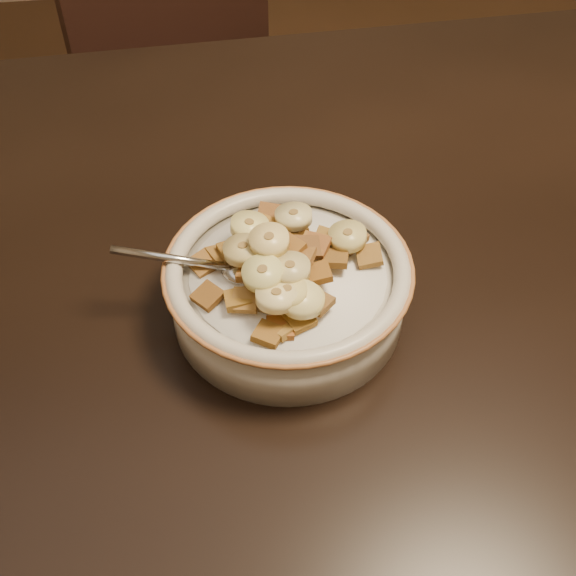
{
  "coord_description": "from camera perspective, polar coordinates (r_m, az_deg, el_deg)",
  "views": [
    {
      "loc": [
        -0.08,
        -0.42,
        1.21
      ],
      "look_at": [
        -0.03,
        -0.02,
        0.78
      ],
      "focal_mm": 45.0,
      "sensor_mm": 36.0,
      "label": 1
    }
  ],
  "objects": [
    {
      "name": "cereal_square_22",
      "position": [
        0.53,
        -0.63,
        -3.18
      ],
      "size": [
        0.02,
        0.02,
        0.01
      ],
      "primitive_type": "cube",
      "rotation": [
        -0.02,
        -0.05,
        3.06
      ],
      "color": "brown",
      "rests_on": "milk"
    },
    {
      "name": "cereal_square_14",
      "position": [
        0.54,
        -1.59,
        -0.95
      ],
      "size": [
        0.03,
        0.03,
        0.01
      ],
      "primitive_type": "cube",
      "rotation": [
        -0.23,
        0.11,
        2.65
      ],
      "color": "brown",
      "rests_on": "milk"
    },
    {
      "name": "table",
      "position": [
        0.64,
        2.06,
        -1.38
      ],
      "size": [
        1.43,
        0.95,
        0.04
      ],
      "primitive_type": "cube",
      "rotation": [
        0.0,
        0.0,
        0.04
      ],
      "color": "black",
      "rests_on": "floor"
    },
    {
      "name": "banana_slice_6",
      "position": [
        0.59,
        4.72,
        4.08
      ],
      "size": [
        0.04,
        0.04,
        0.01
      ],
      "primitive_type": "cylinder",
      "rotation": [
        -0.07,
        0.05,
        2.18
      ],
      "color": "#CFC271",
      "rests_on": "milk"
    },
    {
      "name": "cereal_bowl",
      "position": [
        0.59,
        0.0,
        -0.46
      ],
      "size": [
        0.19,
        0.19,
        0.05
      ],
      "primitive_type": "cylinder",
      "color": "beige",
      "rests_on": "table"
    },
    {
      "name": "cereal_square_25",
      "position": [
        0.56,
        -2.06,
        2.04
      ],
      "size": [
        0.03,
        0.03,
        0.01
      ],
      "primitive_type": "cube",
      "rotation": [
        -0.06,
        0.05,
        1.25
      ],
      "color": "brown",
      "rests_on": "milk"
    },
    {
      "name": "cereal_square_21",
      "position": [
        0.58,
        -6.72,
        1.94
      ],
      "size": [
        0.03,
        0.03,
        0.01
      ],
      "primitive_type": "cube",
      "rotation": [
        -0.2,
        -0.17,
        2.11
      ],
      "color": "brown",
      "rests_on": "milk"
    },
    {
      "name": "cereal_square_30",
      "position": [
        0.6,
        5.14,
        4.01
      ],
      "size": [
        0.03,
        0.03,
        0.01
      ],
      "primitive_type": "cube",
      "rotation": [
        0.1,
        -0.01,
        2.28
      ],
      "color": "brown",
      "rests_on": "milk"
    },
    {
      "name": "banana_slice_10",
      "position": [
        0.58,
        -3.06,
        4.89
      ],
      "size": [
        0.04,
        0.04,
        0.01
      ],
      "primitive_type": "cylinder",
      "rotation": [
        0.11,
        -0.07,
        2.49
      ],
      "color": "#F5E87E",
      "rests_on": "milk"
    },
    {
      "name": "cereal_square_1",
      "position": [
        0.59,
        3.08,
        3.89
      ],
      "size": [
        0.03,
        0.03,
        0.01
      ],
      "primitive_type": "cube",
      "rotation": [
        0.13,
        -0.05,
        1.13
      ],
      "color": "brown",
      "rests_on": "milk"
    },
    {
      "name": "cereal_square_12",
      "position": [
        0.56,
        1.05,
        2.48
      ],
      "size": [
        0.03,
        0.03,
        0.01
      ],
      "primitive_type": "cube",
      "rotation": [
        -0.21,
        0.13,
        1.14
      ],
      "color": "#8E5E32",
      "rests_on": "milk"
    },
    {
      "name": "cereal_square_7",
      "position": [
        0.58,
        2.22,
        3.38
      ],
      "size": [
        0.03,
        0.03,
        0.01
      ],
      "primitive_type": "cube",
      "rotation": [
        -0.01,
        -0.15,
        1.04
      ],
      "color": "brown",
      "rests_on": "milk"
    },
    {
      "name": "cereal_square_29",
      "position": [
        0.57,
        1.53,
        3.23
      ],
      "size": [
        0.02,
        0.02,
        0.01
      ],
      "primitive_type": "cube",
      "rotation": [
        -0.19,
        -0.14,
        3.14
      ],
      "color": "brown",
      "rests_on": "milk"
    },
    {
      "name": "cereal_square_27",
      "position": [
        0.58,
        -4.45,
        2.98
      ],
      "size": [
        0.02,
        0.03,
        0.01
      ],
      "primitive_type": "cube",
      "rotation": [
        -0.03,
        0.02,
        0.29
      ],
      "color": "brown",
      "rests_on": "milk"
    },
    {
      "name": "banana_slice_7",
      "position": [
        0.53,
        -0.1,
        -0.39
      ],
      "size": [
        0.04,
        0.04,
        0.01
      ],
      "primitive_type": "cylinder",
      "rotation": [
        0.06,
        0.1,
        3.02
      ],
      "color": "#EAD971",
      "rests_on": "milk"
    },
    {
      "name": "banana_slice_9",
      "position": [
        0.54,
        0.15,
        1.53
      ],
      "size": [
        0.04,
        0.04,
        0.01
      ],
      "primitive_type": "cylinder",
      "rotation": [
        -0.04,
        -0.01,
        0.18
      ],
      "color": "#C8BA87",
      "rests_on": "milk"
    },
    {
      "name": "banana_slice_4",
      "position": [
        0.53,
        1.06,
        -0.91
      ],
      "size": [
        0.04,
        0.04,
        0.01
      ],
      "primitive_type": "cylinder",
      "rotation": [
        -0.06,
        -0.11,
        2.13
      ],
      "color": "#F7DF80",
      "rests_on": "milk"
    },
    {
      "name": "cereal_square_4",
      "position": [
        0.56,
        0.11,
        3.19
      ],
      "size": [
        0.03,
        0.03,
        0.01
      ],
      "primitive_type": "cube",
      "rotation": [
        -0.25,
        0.02,
        2.23
      ],
      "color": "brown",
      "rests_on": "milk"
    },
    {
      "name": "cereal_square_10",
      "position": [
        0.6,
        4.74,
        3.61
      ],
      "size": [
        0.03,
        0.03,
        0.01
      ],
      "primitive_type": "cube",
      "rotation": [
        -0.03,
        0.02,
        0.76
      ],
      "color": "brown",
      "rests_on": "milk"
    },
    {
      "name": "cereal_square_19",
      "position": [
        0.62,
        -1.46,
        5.89
      ],
      "size": [
        0.03,
        0.03,
        0.01
      ],
      "primitive_type": "cube",
      "rotation": [
        -0.11,
        -0.1,
        2.86
      ],
      "color": "brown",
      "rests_on": "milk"
    },
    {
      "name": "banana_slice_1",
      "position": [
        0.56,
        -3.57,
        3.04
      ],
      "size": [
        0.04,
        0.04,
        0.01
      ],
      "primitive_type": "cylinder",
      "rotation": [
        -0.01,
        0.12,
        2.29
      ],
      "color": "#D2BB75",
      "rests_on": "milk"
    },
    {
      "name": "cereal_square_0",
      "position": [
        0.6,
        0.46,
        4.75
      ],
      "size": [
        0.02,
        0.02,
        0.01
      ],
      "primitive_type": "cube",
      "rotation": [
        -0.07,
        -0.16,
        0.24
      ],
      "color": "brown",
      "rests_on": "milk"
    },
    {
      "name": "cereal_square_24",
      "position": [
        0.55,
        -3.96,
        -0.88
      ],
      "size": [
        0.02,
        0.02,
        0.01
      ],
      "primitive_type": "cube",
      "rotation": [
        -0.12,
        -0.09,
        0.06
      ],
      "color": "brown",
      "rests_on": "milk"
    },
    {
      "name": "cereal_square_23",
      "position": [
        0.58,
        2.04,
        3.5
      ],
      "size": [
        0.03,
        0.03,
        0.01
      ],
      "primitive_type": "cube",
      "rotation": [
        -0.1,
        0.03,
        2.66
      ],
      "color": "brown",
      "rests_on": "milk"
    },
    {
      "name": "cereal_square_13",
      "position": [
        0.58,
        -1.14,
        4.13
      ],
      "size": [
        0.03,
        0.03,
        0.01
      ],
      "primitive_type": "cube",
      "rotation": [
        0.23,
        -0.05,
        2.48
      ],
      "color": "brown",
      "rests_on": "milk"
    },
    {
      "name": "banana_slice_0",
      "position": [
        0.53,
        1.26,
        -0.95
      ],
      "size": [
        0.03,
        0.03,
        0.01
      ],
      "primitive_type": "cylinder",
      "rotation": [
        0.01,
        0.04,
        0.01
      ],
      "color": "#D2BD71",
      "rests_on": "milk"
    },
    {
      "name": "cereal_square_3",
      "position": [
        0.56,
        2.36,
        1.17
      ],
      "size": [
        0.02,
        0.02,
        0.01
      ],
      "primitive_type": "cube",
      "rotation": [
        -0.04,
        -0.14,
        0.05
      ],
      "color": "brown",
      "rests_on": "milk"
    },
    {
      "name": "cereal_square_16",
      "position": [
        0.58,
        6.45,
        2.56
      ],
      "size": [
        0.02,
        0.02,
        0.01
      ],
      "primitive_type": "cube",
      "rotation": [
        -0.23,
        -0.17,
        1.53
      ],
      "color": "olive",
      "rests_on": "milk"
    },
    {
      "name": "cereal_square_8",
      "position": [
        0.54,
        2.34,
        -1.13
      ],
      "size": [
        0.03,
        0.03,
        0.01
      ],
      "primitive_type": "cube",
      "rotation": [
        -0.05,
        0.06,
        0.78
      ],
      "color": "brown",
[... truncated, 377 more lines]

